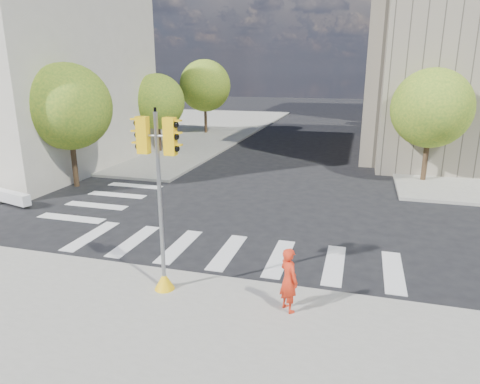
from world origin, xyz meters
name	(u,v)px	position (x,y,z in m)	size (l,w,h in m)	color
ground	(246,232)	(0.00, 0.00, 0.00)	(160.00, 160.00, 0.00)	black
sidewalk_far_left	(129,127)	(-20.00, 26.00, 0.07)	(28.00, 40.00, 0.15)	gray
tree_lw_near	(68,107)	(-10.50, 4.00, 4.20)	(4.40, 4.40, 6.41)	#382616
tree_lw_mid	(157,102)	(-10.50, 14.00, 3.76)	(4.00, 4.00, 5.77)	#382616
tree_lw_far	(205,86)	(-10.50, 24.00, 4.54)	(4.80, 4.80, 6.95)	#382616
tree_re_near	(431,108)	(7.50, 10.00, 4.05)	(4.20, 4.20, 6.16)	#382616
tree_re_mid	(411,91)	(7.50, 22.00, 4.35)	(4.60, 4.60, 6.66)	#382616
tree_re_far	(399,91)	(7.50, 34.00, 3.87)	(4.00, 4.00, 5.88)	#382616
lamp_near	(432,94)	(8.00, 14.00, 4.58)	(0.35, 0.18, 8.11)	black
lamp_far	(410,86)	(8.00, 28.00, 4.58)	(0.35, 0.18, 8.11)	black
traffic_signal	(161,216)	(-0.95, -5.16, 2.29)	(1.07, 0.56, 5.01)	yellow
photographer	(289,280)	(2.55, -5.30, 1.00)	(0.62, 0.41, 1.69)	red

